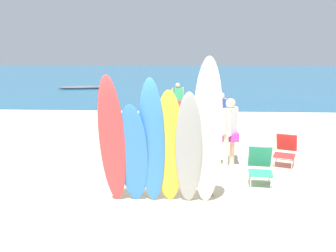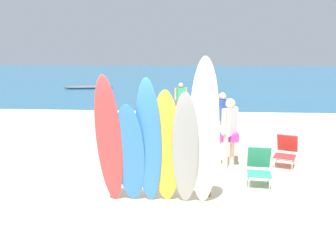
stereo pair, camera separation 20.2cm
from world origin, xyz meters
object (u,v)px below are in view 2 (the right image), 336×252
surfboard_red_0 (109,142)px  distant_boat (89,87)px  surfboard_grey_4 (185,150)px  beachgoer_strolling (181,98)px  beach_chair_red (286,150)px  surfboard_yellow_3 (166,148)px  surfboard_blue_2 (149,143)px  surfboard_rack (160,174)px  surfboard_blue_1 (130,155)px  surfboard_white_5 (204,134)px  beach_chair_blue (259,165)px  beachgoer_midbeach (230,128)px  beachgoer_near_rack (222,115)px

surfboard_red_0 → distant_boat: size_ratio=0.73×
surfboard_grey_4 → beachgoer_strolling: surfboard_grey_4 is taller
distant_boat → beach_chair_red: bearing=-59.1°
surfboard_yellow_3 → distant_boat: size_ratio=0.64×
surfboard_blue_2 → beach_chair_red: (3.13, 2.63, -0.80)m
surfboard_rack → surfboard_blue_1: 0.90m
surfboard_blue_2 → beachgoer_strolling: size_ratio=1.67×
surfboard_white_5 → distant_boat: size_ratio=0.81×
surfboard_blue_1 → beach_chair_blue: 2.95m
surfboard_blue_2 → distant_boat: (-6.72, 19.06, -1.10)m
beachgoer_midbeach → distant_boat: beachgoer_midbeach is taller
surfboard_grey_4 → distant_boat: size_ratio=0.65×
surfboard_white_5 → beach_chair_red: surfboard_white_5 is taller
surfboard_red_0 → surfboard_blue_1: (0.37, 0.08, -0.26)m
beachgoer_midbeach → distant_boat: (-8.40, 16.65, -0.87)m
surfboard_blue_1 → surfboard_grey_4: surfboard_grey_4 is taller
surfboard_yellow_3 → surfboard_rack: bearing=111.4°
surfboard_blue_1 → surfboard_blue_2: 0.42m
beach_chair_blue → surfboard_red_0: bearing=-149.3°
surfboard_blue_2 → beach_chair_red: size_ratio=2.85×
surfboard_blue_1 → distant_boat: 20.11m
surfboard_yellow_3 → beachgoer_midbeach: 2.71m
beachgoer_strolling → beachgoer_midbeach: (1.46, -6.31, 0.14)m
beachgoer_near_rack → surfboard_blue_1: bearing=-166.6°
surfboard_red_0 → surfboard_yellow_3: (1.03, 0.14, -0.14)m
beachgoer_strolling → beachgoer_near_rack: beachgoer_near_rack is taller
surfboard_blue_1 → surfboard_yellow_3: surfboard_yellow_3 is taller
surfboard_blue_1 → beachgoer_near_rack: (2.00, 4.63, -0.07)m
beachgoer_strolling → beach_chair_blue: 7.72m
surfboard_rack → beach_chair_blue: beach_chair_blue is taller
surfboard_grey_4 → beachgoer_near_rack: 4.78m
surfboard_white_5 → beachgoer_strolling: bearing=96.6°
beachgoer_midbeach → surfboard_red_0: bearing=168.4°
surfboard_yellow_3 → beach_chair_blue: (1.93, 1.21, -0.69)m
surfboard_white_5 → distant_boat: surfboard_white_5 is taller
beachgoer_near_rack → beachgoer_strolling: bearing=55.9°
surfboard_blue_1 → beach_chair_red: size_ratio=2.34×
surfboard_red_0 → beachgoer_near_rack: size_ratio=1.61×
beach_chair_red → surfboard_grey_4: bearing=-112.0°
surfboard_yellow_3 → beach_chair_red: bearing=43.1°
beachgoer_near_rack → distant_boat: bearing=66.9°
surfboard_blue_1 → surfboard_blue_2: surfboard_blue_2 is taller
surfboard_blue_2 → surfboard_yellow_3: 0.34m
beachgoer_strolling → beachgoer_midbeach: bearing=-103.5°
surfboard_grey_4 → beach_chair_blue: (1.57, 1.32, -0.68)m
beachgoer_midbeach → surfboard_rack: bearing=173.4°
surfboard_blue_2 → distant_boat: 20.24m
surfboard_white_5 → beachgoer_midbeach: size_ratio=1.65×
surfboard_grey_4 → beach_chair_blue: 2.16m
surfboard_rack → distant_boat: size_ratio=0.60×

